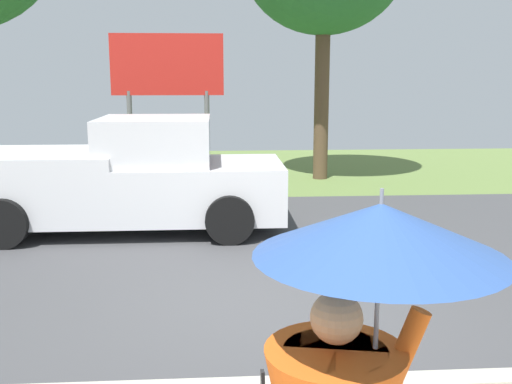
{
  "coord_description": "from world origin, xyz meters",
  "views": [
    {
      "loc": [
        -0.52,
        -6.47,
        2.57
      ],
      "look_at": [
        -0.02,
        1.0,
        1.1
      ],
      "focal_mm": 41.99,
      "sensor_mm": 36.0,
      "label": 1
    }
  ],
  "objects": [
    {
      "name": "ground_plane",
      "position": [
        0.0,
        2.95,
        -0.05
      ],
      "size": [
        40.0,
        22.0,
        0.2
      ],
      "color": "#424244"
    },
    {
      "name": "roadside_billboard",
      "position": [
        -1.62,
        7.73,
        2.55
      ],
      "size": [
        2.6,
        0.12,
        3.5
      ],
      "color": "slate",
      "rests_on": "ground_plane"
    },
    {
      "name": "pickup_truck",
      "position": [
        -1.99,
        3.49,
        0.87
      ],
      "size": [
        5.2,
        2.28,
        1.88
      ],
      "rotation": [
        0.0,
        0.0,
        0.13
      ],
      "color": "silver",
      "rests_on": "ground_plane"
    }
  ]
}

